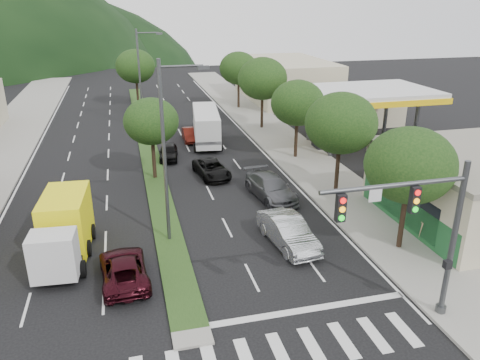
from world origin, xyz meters
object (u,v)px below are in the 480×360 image
object	(u,v)px
tree_med_near	(151,121)
streetlight_near	(168,145)
tree_r_c	(298,103)
tree_r_e	(239,68)
streetlight_mid	(142,75)
car_queue_d	(212,169)
traffic_signal	(423,222)
sedan_silver	(288,232)
tree_med_far	(135,66)
car_queue_a	(168,152)
motorhome	(206,126)
a_frame_sign	(425,227)
car_queue_e	(158,123)
tree_r_a	(410,165)
tree_r_d	(262,79)
suv_maroon	(124,269)
tree_r_b	(341,123)
car_queue_c	(190,135)
box_truck	(65,230)

from	to	relation	value
tree_med_near	streetlight_near	xyz separation A→B (m)	(0.21, -10.00, 1.16)
tree_r_c	streetlight_near	size ratio (longest dim) A/B	0.65
tree_r_e	streetlight_mid	world-z (taller)	streetlight_mid
tree_r_c	car_queue_d	distance (m)	9.17
streetlight_near	car_queue_d	distance (m)	11.36
traffic_signal	sedan_silver	xyz separation A→B (m)	(-2.75, 7.42, -3.84)
tree_r_c	streetlight_mid	world-z (taller)	streetlight_mid
tree_med_far	car_queue_a	xyz separation A→B (m)	(1.50, -21.62, -4.38)
car_queue_d	motorhome	bearing A→B (deg)	74.27
streetlight_mid	tree_r_e	bearing A→B (deg)	30.69
tree_med_near	a_frame_sign	xyz separation A→B (m)	(13.86, -13.54, -3.60)
car_queue_a	car_queue_e	distance (m)	10.00
tree_r_c	car_queue_d	size ratio (longest dim) A/B	1.47
traffic_signal	a_frame_sign	size ratio (longest dim) A/B	4.58
tree_r_a	car_queue_e	world-z (taller)	tree_r_a
traffic_signal	streetlight_mid	bearing A→B (deg)	104.33
traffic_signal	car_queue_a	bearing A→B (deg)	107.47
tree_r_d	suv_maroon	distance (m)	29.71
tree_r_d	car_queue_e	xyz separation A→B (m)	(-10.50, 2.38, -4.51)
sedan_silver	tree_r_b	bearing A→B (deg)	39.76
tree_r_d	sedan_silver	world-z (taller)	tree_r_d
traffic_signal	car_queue_c	bearing A→B (deg)	99.73
streetlight_near	streetlight_mid	size ratio (longest dim) A/B	1.00
motorhome	tree_r_e	bearing A→B (deg)	71.60
streetlight_near	suv_maroon	bearing A→B (deg)	-127.90
motorhome	tree_r_d	bearing A→B (deg)	35.56
tree_r_a	streetlight_mid	xyz separation A→B (m)	(-11.79, 29.00, 0.76)
box_truck	motorhome	size ratio (longest dim) A/B	0.79
tree_r_d	box_truck	size ratio (longest dim) A/B	1.11
tree_med_far	motorhome	distance (m)	18.64
tree_r_e	car_queue_d	xyz separation A→B (m)	(-7.75, -22.62, -4.28)
tree_r_c	sedan_silver	xyz separation A→B (m)	(-5.72, -14.11, -3.94)
car_queue_c	a_frame_sign	bearing A→B (deg)	-65.58
tree_r_d	suv_maroon	bearing A→B (deg)	-119.66
suv_maroon	car_queue_c	bearing A→B (deg)	-109.91
tree_med_far	car_queue_d	world-z (taller)	tree_med_far
tree_r_b	car_queue_c	xyz separation A→B (m)	(-7.93, 15.38, -4.43)
tree_med_near	car_queue_a	xyz separation A→B (m)	(1.50, 4.38, -3.80)
tree_r_b	streetlight_mid	distance (m)	24.09
tree_r_e	tree_med_far	world-z (taller)	tree_med_far
streetlight_mid	car_queue_d	distance (m)	16.88
streetlight_near	a_frame_sign	world-z (taller)	streetlight_near
tree_r_c	tree_med_near	distance (m)	12.17
sedan_silver	tree_med_near	bearing A→B (deg)	110.25
streetlight_mid	car_queue_a	bearing A→B (deg)	-83.05
streetlight_near	a_frame_sign	xyz separation A→B (m)	(13.66, -3.54, -4.76)
tree_med_far	car_queue_e	size ratio (longest dim) A/B	1.76
car_queue_c	tree_med_near	bearing A→B (deg)	-112.16
car_queue_c	tree_r_c	bearing A→B (deg)	-41.66
tree_r_a	tree_med_far	size ratio (longest dim) A/B	0.96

